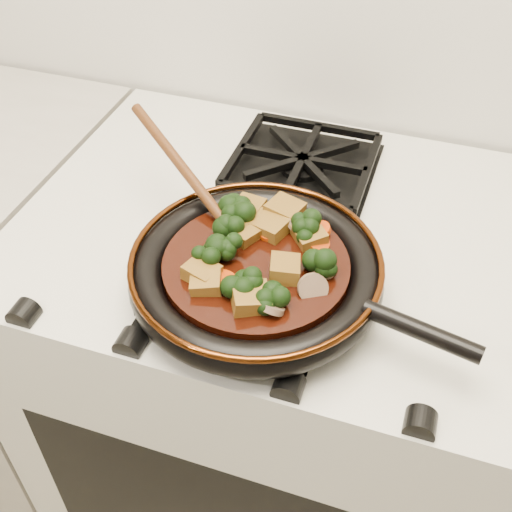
% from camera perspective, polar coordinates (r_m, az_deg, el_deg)
% --- Properties ---
extents(stove, '(0.76, 0.60, 0.90)m').
position_cam_1_polar(stove, '(1.29, 1.40, -12.47)').
color(stove, beige).
rests_on(stove, ground).
extents(burner_grate_front, '(0.23, 0.23, 0.03)m').
position_cam_1_polar(burner_grate_front, '(0.85, -0.92, -2.16)').
color(burner_grate_front, black).
rests_on(burner_grate_front, stove).
extents(burner_grate_back, '(0.23, 0.23, 0.03)m').
position_cam_1_polar(burner_grate_back, '(1.05, 4.15, 8.18)').
color(burner_grate_back, black).
rests_on(burner_grate_back, stove).
extents(skillet, '(0.45, 0.33, 0.05)m').
position_cam_1_polar(skillet, '(0.82, 0.14, -1.39)').
color(skillet, black).
rests_on(skillet, burner_grate_front).
extents(braising_sauce, '(0.24, 0.24, 0.02)m').
position_cam_1_polar(braising_sauce, '(0.81, 0.00, -1.08)').
color(braising_sauce, black).
rests_on(braising_sauce, skillet).
extents(tofu_cube_0, '(0.05, 0.04, 0.02)m').
position_cam_1_polar(tofu_cube_0, '(0.77, -4.46, -2.49)').
color(tofu_cube_0, brown).
rests_on(tofu_cube_0, braising_sauce).
extents(tofu_cube_1, '(0.05, 0.05, 0.03)m').
position_cam_1_polar(tofu_cube_1, '(0.78, -4.85, -1.50)').
color(tofu_cube_1, brown).
rests_on(tofu_cube_1, braising_sauce).
extents(tofu_cube_2, '(0.05, 0.05, 0.02)m').
position_cam_1_polar(tofu_cube_2, '(0.84, 1.36, 2.60)').
color(tofu_cube_2, brown).
rests_on(tofu_cube_2, braising_sauce).
extents(tofu_cube_3, '(0.05, 0.06, 0.03)m').
position_cam_1_polar(tofu_cube_3, '(0.87, 2.53, 3.99)').
color(tofu_cube_3, brown).
rests_on(tofu_cube_3, braising_sauce).
extents(tofu_cube_4, '(0.04, 0.04, 0.02)m').
position_cam_1_polar(tofu_cube_4, '(0.88, -0.61, 4.30)').
color(tofu_cube_4, brown).
rests_on(tofu_cube_4, braising_sauce).
extents(tofu_cube_5, '(0.06, 0.06, 0.02)m').
position_cam_1_polar(tofu_cube_5, '(0.86, -0.53, 3.36)').
color(tofu_cube_5, brown).
rests_on(tofu_cube_5, braising_sauce).
extents(tofu_cube_6, '(0.05, 0.05, 0.03)m').
position_cam_1_polar(tofu_cube_6, '(0.79, 2.55, -1.19)').
color(tofu_cube_6, brown).
rests_on(tofu_cube_6, braising_sauce).
extents(tofu_cube_7, '(0.05, 0.05, 0.03)m').
position_cam_1_polar(tofu_cube_7, '(0.84, -0.99, 2.10)').
color(tofu_cube_7, brown).
rests_on(tofu_cube_7, braising_sauce).
extents(tofu_cube_8, '(0.06, 0.06, 0.03)m').
position_cam_1_polar(tofu_cube_8, '(0.75, -0.50, -3.80)').
color(tofu_cube_8, brown).
rests_on(tofu_cube_8, braising_sauce).
extents(tofu_cube_9, '(0.06, 0.06, 0.02)m').
position_cam_1_polar(tofu_cube_9, '(0.84, 4.75, 1.82)').
color(tofu_cube_9, brown).
rests_on(tofu_cube_9, braising_sauce).
extents(broccoli_floret_0, '(0.07, 0.08, 0.06)m').
position_cam_1_polar(broccoli_floret_0, '(0.75, 1.33, -3.93)').
color(broccoli_floret_0, black).
rests_on(broccoli_floret_0, braising_sauce).
extents(broccoli_floret_1, '(0.06, 0.07, 0.06)m').
position_cam_1_polar(broccoli_floret_1, '(0.76, -1.17, -2.48)').
color(broccoli_floret_1, black).
rests_on(broccoli_floret_1, braising_sauce).
extents(broccoli_floret_2, '(0.08, 0.07, 0.07)m').
position_cam_1_polar(broccoli_floret_2, '(0.85, -1.82, 3.51)').
color(broccoli_floret_2, black).
rests_on(broccoli_floret_2, braising_sauce).
extents(broccoli_floret_3, '(0.09, 0.09, 0.07)m').
position_cam_1_polar(broccoli_floret_3, '(0.81, -2.88, 0.55)').
color(broccoli_floret_3, black).
rests_on(broccoli_floret_3, braising_sauce).
extents(broccoli_floret_4, '(0.08, 0.07, 0.06)m').
position_cam_1_polar(broccoli_floret_4, '(0.80, -3.88, -0.18)').
color(broccoli_floret_4, black).
rests_on(broccoli_floret_4, braising_sauce).
extents(broccoli_floret_5, '(0.08, 0.08, 0.07)m').
position_cam_1_polar(broccoli_floret_5, '(0.83, -2.33, 1.79)').
color(broccoli_floret_5, black).
rests_on(broccoli_floret_5, braising_sauce).
extents(broccoli_floret_6, '(0.06, 0.07, 0.06)m').
position_cam_1_polar(broccoli_floret_6, '(0.78, 5.80, -1.35)').
color(broccoli_floret_6, black).
rests_on(broccoli_floret_6, braising_sauce).
extents(broccoli_floret_7, '(0.09, 0.08, 0.07)m').
position_cam_1_polar(broccoli_floret_7, '(0.87, -1.53, 3.91)').
color(broccoli_floret_7, black).
rests_on(broccoli_floret_7, braising_sauce).
extents(broccoli_floret_8, '(0.08, 0.07, 0.07)m').
position_cam_1_polar(broccoli_floret_8, '(0.83, 4.54, 2.27)').
color(broccoli_floret_8, black).
rests_on(broccoli_floret_8, braising_sauce).
extents(carrot_coin_0, '(0.03, 0.03, 0.02)m').
position_cam_1_polar(carrot_coin_0, '(0.75, 1.49, -4.09)').
color(carrot_coin_0, '#C43605').
rests_on(carrot_coin_0, braising_sauce).
extents(carrot_coin_1, '(0.03, 0.03, 0.02)m').
position_cam_1_polar(carrot_coin_1, '(0.78, -2.84, -2.08)').
color(carrot_coin_1, '#C43605').
rests_on(carrot_coin_1, braising_sauce).
extents(carrot_coin_2, '(0.03, 0.03, 0.02)m').
position_cam_1_polar(carrot_coin_2, '(0.83, 5.53, 1.21)').
color(carrot_coin_2, '#C43605').
rests_on(carrot_coin_2, braising_sauce).
extents(carrot_coin_3, '(0.03, 0.03, 0.01)m').
position_cam_1_polar(carrot_coin_3, '(0.84, 1.18, 2.03)').
color(carrot_coin_3, '#C43605').
rests_on(carrot_coin_3, braising_sauce).
extents(carrot_coin_4, '(0.03, 0.03, 0.01)m').
position_cam_1_polar(carrot_coin_4, '(0.87, -0.25, 3.84)').
color(carrot_coin_4, '#C43605').
rests_on(carrot_coin_4, braising_sauce).
extents(carrot_coin_5, '(0.03, 0.03, 0.02)m').
position_cam_1_polar(carrot_coin_5, '(0.85, 5.61, 2.26)').
color(carrot_coin_5, '#C43605').
rests_on(carrot_coin_5, braising_sauce).
extents(mushroom_slice_0, '(0.04, 0.04, 0.03)m').
position_cam_1_polar(mushroom_slice_0, '(0.74, 1.39, -4.64)').
color(mushroom_slice_0, '#7F6249').
rests_on(mushroom_slice_0, braising_sauce).
extents(mushroom_slice_1, '(0.04, 0.04, 0.02)m').
position_cam_1_polar(mushroom_slice_1, '(0.79, 6.05, -1.08)').
color(mushroom_slice_1, '#7F6249').
rests_on(mushroom_slice_1, braising_sauce).
extents(mushroom_slice_2, '(0.05, 0.04, 0.04)m').
position_cam_1_polar(mushroom_slice_2, '(0.77, 5.08, -2.88)').
color(mushroom_slice_2, '#7F6249').
rests_on(mushroom_slice_2, braising_sauce).
extents(mushroom_slice_3, '(0.05, 0.05, 0.03)m').
position_cam_1_polar(mushroom_slice_3, '(0.85, 3.74, 2.80)').
color(mushroom_slice_3, '#7F6249').
rests_on(mushroom_slice_3, braising_sauce).
extents(wooden_spoon, '(0.14, 0.11, 0.25)m').
position_cam_1_polar(wooden_spoon, '(0.88, -4.93, 5.76)').
color(wooden_spoon, '#4D2810').
rests_on(wooden_spoon, braising_sauce).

